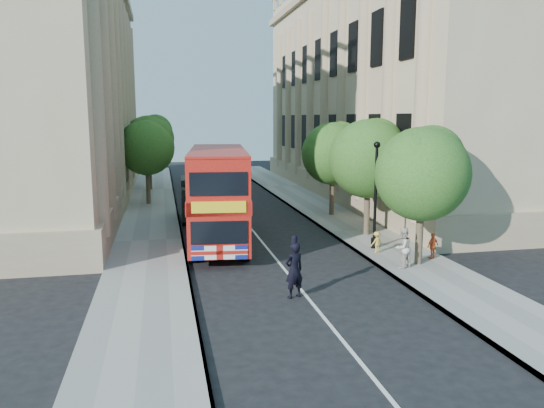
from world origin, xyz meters
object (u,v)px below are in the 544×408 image
box_van (196,200)px  lamp_post (375,199)px  woman_pedestrian (403,248)px  police_constable (294,270)px  double_decker_bus (218,193)px

box_van → lamp_post: bearing=-48.8°
box_van → woman_pedestrian: size_ratio=2.68×
lamp_post → police_constable: bearing=-133.2°
box_van → woman_pedestrian: (7.75, -13.09, -0.29)m
lamp_post → double_decker_bus: bearing=156.9°
lamp_post → box_van: 12.54m
woman_pedestrian → double_decker_bus: bearing=-67.4°
double_decker_bus → woman_pedestrian: 9.73m
double_decker_bus → woman_pedestrian: bearing=-36.9°
police_constable → lamp_post: bearing=-153.2°
police_constable → box_van: bearing=-101.1°
double_decker_bus → box_van: (-0.70, 6.58, -1.34)m
lamp_post → double_decker_bus: 7.83m
double_decker_bus → woman_pedestrian: (7.05, -6.51, -1.63)m
box_van → woman_pedestrian: bearing=-57.5°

